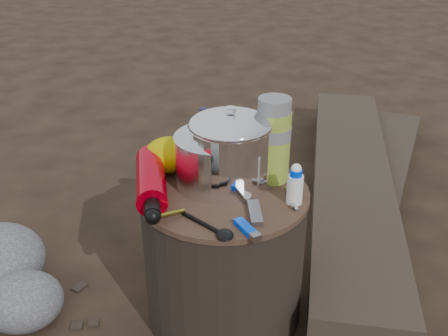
{
  "coord_description": "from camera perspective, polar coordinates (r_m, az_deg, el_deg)",
  "views": [
    {
      "loc": [
        -0.15,
        -1.21,
        1.12
      ],
      "look_at": [
        0.0,
        0.0,
        0.48
      ],
      "focal_mm": 42.92,
      "sensor_mm": 36.0,
      "label": 1
    }
  ],
  "objects": [
    {
      "name": "log_main",
      "position": [
        2.19,
        13.34,
        -1.76
      ],
      "size": [
        0.77,
        1.73,
        0.15
      ],
      "primitive_type": "cube",
      "rotation": [
        0.0,
        0.0,
        -0.29
      ],
      "color": "#332B22",
      "rests_on": "ground"
    },
    {
      "name": "ground",
      "position": [
        1.66,
        -0.0,
        -14.87
      ],
      "size": [
        60.0,
        60.0,
        0.0
      ],
      "primitive_type": "plane",
      "color": "black",
      "rests_on": "ground"
    },
    {
      "name": "food_pouch",
      "position": [
        1.55,
        -0.4,
        3.53
      ],
      "size": [
        0.12,
        0.06,
        0.15
      ],
      "primitive_type": "cube",
      "rotation": [
        0.0,
        0.0,
        -0.24
      ],
      "color": "#151446",
      "rests_on": "stump"
    },
    {
      "name": "pot_grabber",
      "position": [
        1.38,
        7.23,
        -3.14
      ],
      "size": [
        0.05,
        0.12,
        0.01
      ],
      "primitive_type": null,
      "rotation": [
        0.0,
        0.0,
        -0.16
      ],
      "color": "#A2A3A7",
      "rests_on": "stump"
    },
    {
      "name": "camping_pot",
      "position": [
        1.39,
        0.67,
        1.92
      ],
      "size": [
        0.21,
        0.21,
        0.21
      ],
      "primitive_type": "cylinder",
      "color": "white",
      "rests_on": "stump"
    },
    {
      "name": "spork",
      "position": [
        1.27,
        -2.32,
        -5.86
      ],
      "size": [
        0.13,
        0.14,
        0.01
      ],
      "primitive_type": null,
      "rotation": [
        0.0,
        0.0,
        0.71
      ],
      "color": "black",
      "rests_on": "stump"
    },
    {
      "name": "fuel_bottle",
      "position": [
        1.4,
        -7.8,
        -1.25
      ],
      "size": [
        0.09,
        0.32,
        0.08
      ],
      "primitive_type": null,
      "rotation": [
        0.0,
        0.0,
        0.03
      ],
      "color": "#AD0010",
      "rests_on": "stump"
    },
    {
      "name": "stump",
      "position": [
        1.53,
        -0.0,
        -9.16
      ],
      "size": [
        0.45,
        0.45,
        0.41
      ],
      "primitive_type": "cylinder",
      "color": "black",
      "rests_on": "ground"
    },
    {
      "name": "log_small",
      "position": [
        2.36,
        16.22,
        -0.52
      ],
      "size": [
        0.78,
        1.15,
        0.1
      ],
      "primitive_type": "cube",
      "rotation": [
        0.0,
        0.0,
        -0.52
      ],
      "color": "#332B22",
      "rests_on": "ground"
    },
    {
      "name": "travel_mug",
      "position": [
        1.54,
        2.41,
        2.9
      ],
      "size": [
        0.08,
        0.08,
        0.13
      ],
      "primitive_type": "cylinder",
      "color": "black",
      "rests_on": "stump"
    },
    {
      "name": "squeeze_bottle",
      "position": [
        1.35,
        7.59,
        -1.89
      ],
      "size": [
        0.04,
        0.04,
        0.1
      ],
      "primitive_type": "cylinder",
      "color": "white",
      "rests_on": "stump"
    },
    {
      "name": "lighter",
      "position": [
        1.25,
        2.28,
        -6.32
      ],
      "size": [
        0.06,
        0.09,
        0.02
      ],
      "primitive_type": "cube",
      "rotation": [
        0.0,
        0.0,
        0.38
      ],
      "color": "#003DF1",
      "rests_on": "stump"
    },
    {
      "name": "multitool",
      "position": [
        1.31,
        3.32,
        -4.8
      ],
      "size": [
        0.04,
        0.11,
        0.01
      ],
      "primitive_type": "cube",
      "rotation": [
        0.0,
        0.0,
        -0.06
      ],
      "color": "#A2A3A7",
      "rests_on": "stump"
    },
    {
      "name": "foil_windscreen",
      "position": [
        1.42,
        -0.76,
        0.87
      ],
      "size": [
        0.23,
        0.23,
        0.14
      ],
      "primitive_type": "cylinder",
      "color": "silver",
      "rests_on": "stump"
    },
    {
      "name": "stuff_sack",
      "position": [
        1.5,
        -5.8,
        1.42
      ],
      "size": [
        0.15,
        0.12,
        0.1
      ],
      "primitive_type": "ellipsoid",
      "color": "#C0A600",
      "rests_on": "stump"
    },
    {
      "name": "thermos",
      "position": [
        1.43,
        5.25,
        2.96
      ],
      "size": [
        0.09,
        0.09,
        0.23
      ],
      "primitive_type": "cylinder",
      "color": "#8FAC32",
      "rests_on": "stump"
    }
  ]
}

